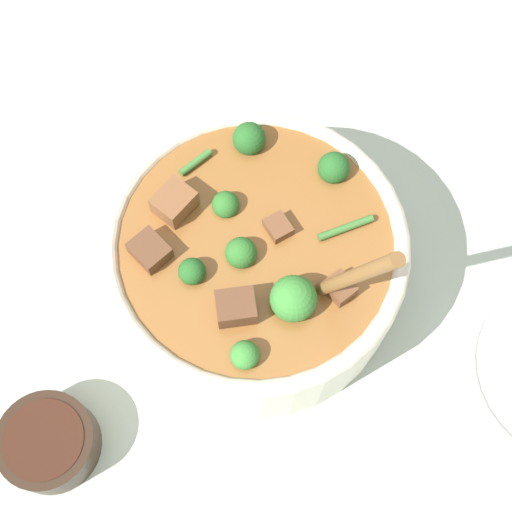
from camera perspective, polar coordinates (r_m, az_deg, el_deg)
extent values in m
plane|color=#ADBCAD|center=(0.75, 0.00, -2.08)|extent=(4.00, 4.00, 0.00)
cylinder|color=beige|center=(0.71, 0.00, -0.63)|extent=(0.29, 0.29, 0.10)
torus|color=beige|center=(0.66, 0.00, 1.02)|extent=(0.29, 0.29, 0.02)
cylinder|color=brown|center=(0.68, 0.00, 0.13)|extent=(0.26, 0.26, 0.06)
sphere|color=#387F33|center=(0.61, -0.90, -7.92)|extent=(0.03, 0.03, 0.03)
cylinder|color=#6B9956|center=(0.63, -0.87, -8.35)|extent=(0.01, 0.01, 0.01)
sphere|color=#2D6B28|center=(0.65, -1.20, 0.26)|extent=(0.03, 0.03, 0.03)
cylinder|color=#6B9956|center=(0.67, -1.16, -0.46)|extent=(0.01, 0.01, 0.01)
sphere|color=#2D6B28|center=(0.67, -2.44, 4.13)|extent=(0.03, 0.03, 0.03)
cylinder|color=#6B9956|center=(0.69, -2.38, 3.41)|extent=(0.01, 0.01, 0.01)
sphere|color=#235B23|center=(0.69, 6.23, 7.04)|extent=(0.03, 0.03, 0.03)
cylinder|color=#6B9956|center=(0.71, 6.05, 6.14)|extent=(0.01, 0.01, 0.01)
sphere|color=#235B23|center=(0.64, -5.14, -1.23)|extent=(0.03, 0.03, 0.03)
cylinder|color=#6B9956|center=(0.66, -5.01, -1.81)|extent=(0.01, 0.01, 0.01)
sphere|color=#387F33|center=(0.62, 3.01, -3.42)|extent=(0.04, 0.04, 0.04)
cylinder|color=#6B9956|center=(0.65, 2.88, -4.31)|extent=(0.01, 0.01, 0.02)
sphere|color=#235B23|center=(0.70, -0.55, 9.37)|extent=(0.03, 0.03, 0.03)
cylinder|color=#6B9956|center=(0.72, -0.54, 8.38)|extent=(0.01, 0.01, 0.01)
cube|color=brown|center=(0.62, -1.61, -4.17)|extent=(0.04, 0.04, 0.03)
cube|color=brown|center=(0.66, 1.78, 2.21)|extent=(0.03, 0.03, 0.02)
cube|color=brown|center=(0.67, -6.53, 4.20)|extent=(0.04, 0.04, 0.03)
cube|color=brown|center=(0.64, 6.70, -2.62)|extent=(0.03, 0.03, 0.02)
cube|color=brown|center=(0.66, -8.44, 0.30)|extent=(0.04, 0.04, 0.03)
cylinder|color=#3D7533|center=(0.66, 7.19, 2.26)|extent=(0.04, 0.04, 0.01)
cylinder|color=#3D7533|center=(0.69, -4.85, 7.48)|extent=(0.02, 0.04, 0.01)
ellipsoid|color=brown|center=(0.65, 5.03, -2.73)|extent=(0.04, 0.03, 0.01)
cylinder|color=brown|center=(0.57, 7.77, -1.65)|extent=(0.06, 0.03, 0.16)
cylinder|color=black|center=(0.72, -16.22, -14.15)|extent=(0.09, 0.09, 0.04)
cylinder|color=#381E14|center=(0.70, -16.53, -13.96)|extent=(0.07, 0.07, 0.01)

